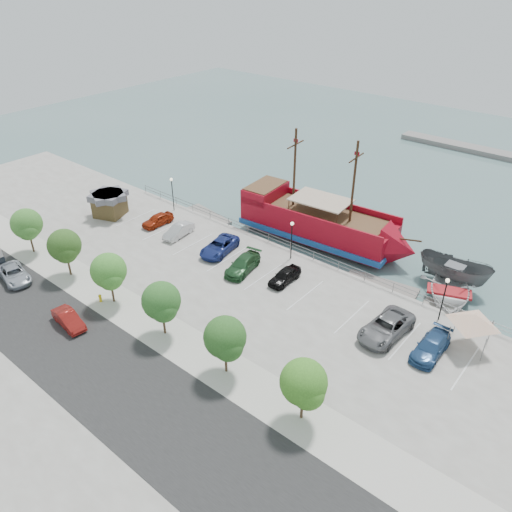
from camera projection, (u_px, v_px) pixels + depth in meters
The scene contains 32 objects.
ground at pixel (251, 294), 48.55m from camera, with size 160.00×160.00×0.00m, color #4A6F6D.
land_slab at pixel (55, 425), 34.53m from camera, with size 100.00×58.00×1.20m, color gray.
street at pixel (114, 379), 37.50m from camera, with size 100.00×8.00×0.04m, color black.
sidewalk at pixel (173, 338), 41.45m from camera, with size 100.00×4.00×0.05m, color beige.
seawall_railing at pixel (298, 249), 52.89m from camera, with size 50.00×0.06×1.00m.
pirate_ship at pixel (329, 227), 55.80m from camera, with size 20.94×7.29×13.08m.
patrol_boat at pixel (454, 273), 49.24m from camera, with size 2.70×7.19×2.78m, color #505153.
speedboat at pixel (449, 294), 47.17m from camera, with size 5.45×7.63×1.58m, color silver.
dock_west at pixel (208, 216), 62.54m from camera, with size 6.92×1.98×0.40m, color gray.
dock_mid at pixel (381, 285), 49.47m from camera, with size 7.13×2.04×0.41m, color gray.
dock_east at pixel (456, 315), 45.39m from camera, with size 6.27×1.79×0.36m, color gray.
shed at pixel (109, 203), 60.18m from camera, with size 4.60×4.60×2.92m.
canopy_tent at pixel (475, 314), 39.09m from camera, with size 4.83×4.83×3.63m.
street_van at pixel (14, 274), 48.52m from camera, with size 2.22×4.82×1.34m, color #9AA0AB.
street_sedan at pixel (68, 319), 42.56m from camera, with size 1.38×3.96×1.31m, color maroon.
fire_hydrant at pixel (100, 298), 45.56m from camera, with size 0.28×0.28×0.81m.
lamp_post_left at pixel (172, 188), 60.60m from camera, with size 0.36×0.36×4.28m.
lamp_post_mid at pixel (292, 234), 50.78m from camera, with size 0.36×0.36×4.28m.
lamp_post_right at pixel (445, 292), 42.05m from camera, with size 0.36×0.36×4.28m.
tree_a at pixel (27, 225), 51.61m from camera, with size 3.30×3.20×5.00m.
tree_b at pixel (65, 247), 47.79m from camera, with size 3.30×3.20×5.00m.
tree_c at pixel (109, 272), 43.98m from camera, with size 3.30×3.20×5.00m.
tree_d at pixel (162, 303), 40.16m from camera, with size 3.30×3.20×5.00m.
tree_e at pixel (226, 339), 36.34m from camera, with size 3.30×3.20×5.00m.
tree_f at pixel (305, 385), 32.52m from camera, with size 3.30×3.20×5.00m.
parked_car_a at pixel (158, 220), 58.42m from camera, with size 1.60×3.98×1.36m, color maroon.
parked_car_b at pixel (179, 231), 56.08m from camera, with size 1.43×4.10×1.35m, color silver.
parked_car_c at pixel (219, 246), 53.00m from camera, with size 2.40×5.19×1.44m, color navy.
parked_car_d at pixel (243, 265), 49.90m from camera, with size 2.02×4.97×1.44m, color #234F29.
parked_car_e at pixel (285, 276), 48.26m from camera, with size 1.59×3.95×1.35m, color black.
parked_car_g at pixel (386, 327), 41.40m from camera, with size 2.72×5.89×1.64m, color slate.
parked_car_h at pixel (431, 347), 39.51m from camera, with size 1.97×4.83×1.40m, color navy.
Camera 1 is at (25.64, -30.13, 27.38)m, focal length 35.00 mm.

